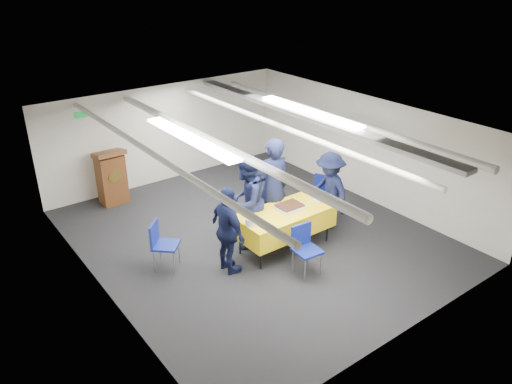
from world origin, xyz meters
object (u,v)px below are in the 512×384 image
(chair_right, at_px, (321,192))
(sailor_c, at_px, (228,231))
(podium, at_px, (111,177))
(sailor_b, at_px, (246,202))
(sailor_a, at_px, (272,188))
(sailor_d, at_px, (329,191))
(chair_left, at_px, (161,241))
(sheet_cake, at_px, (290,207))
(serving_table, at_px, (285,221))
(chair_near, at_px, (304,244))

(chair_right, relative_size, sailor_c, 0.55)
(podium, distance_m, chair_right, 4.52)
(sailor_c, bearing_deg, sailor_b, -51.77)
(sailor_a, xyz_separation_m, sailor_d, (1.09, -0.42, -0.20))
(sailor_b, height_order, sailor_d, sailor_b)
(podium, bearing_deg, chair_left, -96.38)
(sheet_cake, bearing_deg, chair_left, 161.35)
(serving_table, xyz_separation_m, sheet_cake, (0.10, 0.01, 0.25))
(podium, xyz_separation_m, chair_near, (1.55, -4.51, -0.08))
(chair_right, bearing_deg, chair_near, -141.16)
(serving_table, distance_m, sailor_c, 1.28)
(serving_table, xyz_separation_m, chair_left, (-2.12, 0.76, -0.03))
(chair_left, relative_size, sailor_a, 0.44)
(podium, height_order, sailor_a, sailor_a)
(podium, bearing_deg, sailor_b, -68.07)
(chair_near, height_order, sailor_c, sailor_c)
(podium, relative_size, sailor_a, 0.64)
(podium, bearing_deg, sailor_a, -58.89)
(sailor_c, distance_m, sailor_d, 2.47)
(serving_table, xyz_separation_m, sailor_d, (1.21, 0.12, 0.22))
(serving_table, bearing_deg, sailor_c, -178.92)
(chair_near, distance_m, sailor_c, 1.30)
(chair_left, xyz_separation_m, sailor_b, (1.62, -0.25, 0.36))
(serving_table, bearing_deg, sailor_a, 76.97)
(serving_table, height_order, podium, podium)
(chair_left, bearing_deg, sailor_d, -10.97)
(sheet_cake, relative_size, sailor_b, 0.27)
(chair_right, relative_size, chair_left, 1.00)
(sheet_cake, distance_m, chair_near, 0.92)
(sheet_cake, distance_m, chair_left, 2.37)
(sailor_d, bearing_deg, sailor_c, -79.26)
(chair_right, bearing_deg, sailor_c, -168.01)
(sailor_b, bearing_deg, sailor_c, 3.89)
(sheet_cake, bearing_deg, sailor_c, -178.60)
(sheet_cake, xyz_separation_m, chair_near, (-0.34, -0.81, -0.28))
(sheet_cake, relative_size, chair_left, 0.55)
(sheet_cake, relative_size, podium, 0.38)
(chair_left, bearing_deg, sailor_a, -5.74)
(sheet_cake, bearing_deg, sailor_b, 140.57)
(sailor_a, xyz_separation_m, sailor_b, (-0.63, -0.03, -0.09))
(chair_right, bearing_deg, sailor_b, -178.91)
(sailor_c, bearing_deg, chair_right, -75.07)
(chair_right, distance_m, sailor_d, 0.55)
(chair_left, bearing_deg, sheet_cake, -18.65)
(sailor_d, bearing_deg, chair_left, -93.46)
(chair_near, height_order, sailor_a, sailor_a)
(chair_right, height_order, sailor_d, sailor_d)
(chair_near, bearing_deg, sailor_c, 142.86)
(sailor_b, distance_m, sailor_c, 0.93)
(sailor_d, bearing_deg, serving_table, -77.03)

